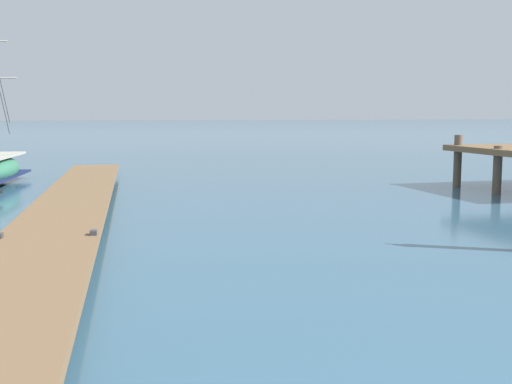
{
  "coord_description": "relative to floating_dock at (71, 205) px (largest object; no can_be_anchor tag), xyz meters",
  "views": [
    {
      "loc": [
        -4.14,
        -1.83,
        2.64
      ],
      "look_at": [
        -2.23,
        7.87,
        1.4
      ],
      "focal_mm": 45.16,
      "sensor_mm": 36.0,
      "label": 1
    }
  ],
  "objects": [
    {
      "name": "floating_dock",
      "position": [
        0.0,
        0.0,
        0.0
      ],
      "size": [
        1.95,
        22.71,
        0.53
      ],
      "color": "brown",
      "rests_on": "ground"
    }
  ]
}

